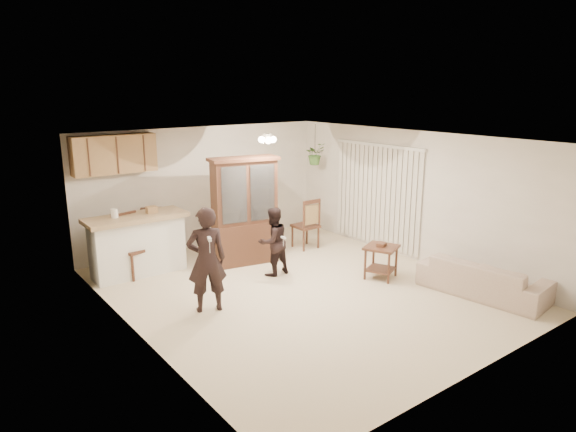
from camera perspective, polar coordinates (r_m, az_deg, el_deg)
floor at (r=8.65m, az=1.38°, el=-8.19°), size 6.50×6.50×0.00m
ceiling at (r=8.03m, az=1.48°, el=8.53°), size 5.50×6.50×0.02m
wall_back at (r=10.92m, az=-9.26°, el=3.24°), size 5.50×0.02×2.50m
wall_front at (r=6.17m, az=20.68°, el=-6.12°), size 5.50×0.02×2.50m
wall_left at (r=6.95m, az=-16.67°, el=-3.53°), size 0.02×6.50×2.50m
wall_right at (r=10.15m, az=13.68°, el=2.18°), size 0.02×6.50×2.50m
breakfast_bar at (r=9.57m, az=-16.33°, el=-3.36°), size 1.60×0.55×1.00m
bar_top at (r=9.43m, az=-16.56°, el=-0.17°), size 1.75×0.70×0.08m
upper_cabinets at (r=9.89m, az=-18.77°, el=6.52°), size 1.50×0.34×0.70m
vertical_blinds at (r=10.73m, az=9.80°, el=2.20°), size 0.06×2.30×2.10m
ceiling_fixture at (r=9.12m, az=-2.28°, el=8.57°), size 0.36×0.36×0.20m
hanging_plant at (r=11.40m, az=3.01°, el=6.91°), size 0.43×0.37×0.48m
plant_cord at (r=11.36m, az=3.03°, el=8.54°), size 0.01×0.01×0.65m
sofa at (r=8.90m, az=20.87°, el=-5.98°), size 0.98×1.96×0.73m
adult at (r=7.68m, az=-9.06°, el=-4.14°), size 0.76×0.63×1.80m
child at (r=9.11m, az=-1.68°, el=-2.51°), size 0.68×0.55×1.35m
china_hutch at (r=9.69m, az=-4.84°, el=0.49°), size 1.36×0.73×2.03m
side_table at (r=9.21m, az=10.27°, el=-4.99°), size 0.70×0.70×0.65m
chair_bar at (r=9.56m, az=-16.62°, el=-4.55°), size 0.61×0.61×1.13m
chair_hutch_left at (r=10.31m, az=-14.74°, el=-3.24°), size 0.60×0.60×1.02m
chair_hutch_right at (r=10.75m, az=1.94°, el=-1.98°), size 0.48×0.48×1.06m
controller_adult at (r=7.23m, az=-8.72°, el=-2.54°), size 0.09×0.15×0.04m
controller_child at (r=8.87m, az=-0.52°, el=-2.41°), size 0.04×0.11×0.03m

